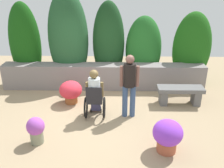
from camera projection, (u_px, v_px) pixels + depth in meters
name	position (u px, v px, depth m)	size (l,w,h in m)	color
ground_plane	(100.00, 115.00, 6.65)	(10.87, 10.87, 0.00)	tan
stone_retaining_wall	(104.00, 76.00, 8.15)	(6.57, 0.52, 0.82)	gray
hedge_backdrop	(108.00, 44.00, 8.29)	(6.76, 1.06, 3.11)	#174F12
stone_bench	(180.00, 93.00, 7.11)	(1.31, 0.44, 0.53)	slate
person_in_wheelchair	(95.00, 95.00, 6.35)	(0.53, 0.66, 1.33)	black
person_standing_companion	(129.00, 82.00, 6.23)	(0.49, 0.30, 1.68)	#39527A
flower_pot_purple_near	(168.00, 135.00, 5.12)	(0.63, 0.63, 0.73)	#AA5339
flower_pot_terracotta_by_wall	(71.00, 91.00, 7.17)	(0.66, 0.66, 0.67)	#9E542B
flower_pot_red_accent	(36.00, 129.00, 5.40)	(0.39, 0.39, 0.63)	gray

